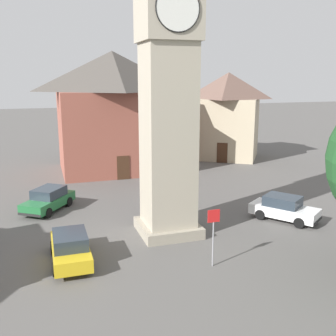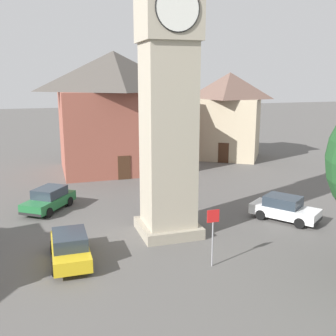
{
  "view_description": "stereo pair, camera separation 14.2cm",
  "coord_description": "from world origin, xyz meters",
  "px_view_note": "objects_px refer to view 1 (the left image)",
  "views": [
    {
      "loc": [
        -6.75,
        -20.51,
        8.77
      ],
      "look_at": [
        0.0,
        0.0,
        3.82
      ],
      "focal_mm": 42.67,
      "sensor_mm": 36.0,
      "label": 1
    },
    {
      "loc": [
        -6.62,
        -20.55,
        8.77
      ],
      "look_at": [
        0.0,
        0.0,
        3.82
      ],
      "focal_mm": 42.67,
      "sensor_mm": 36.0,
      "label": 2
    }
  ],
  "objects_px": {
    "car_silver_kerb": "(70,247)",
    "building_shop_left": "(114,111)",
    "car_blue_kerb": "(48,199)",
    "car_red_corner": "(284,208)",
    "clock_tower": "(168,30)",
    "road_sign": "(213,228)",
    "building_corner_back": "(228,115)"
  },
  "relations": [
    {
      "from": "car_silver_kerb",
      "to": "building_shop_left",
      "type": "xyz_separation_m",
      "value": [
        5.8,
        18.9,
        4.89
      ]
    },
    {
      "from": "car_blue_kerb",
      "to": "car_red_corner",
      "type": "bearing_deg",
      "value": -25.11
    },
    {
      "from": "car_silver_kerb",
      "to": "car_red_corner",
      "type": "height_order",
      "value": "same"
    },
    {
      "from": "clock_tower",
      "to": "car_blue_kerb",
      "type": "distance_m",
      "value": 13.69
    },
    {
      "from": "car_blue_kerb",
      "to": "car_silver_kerb",
      "type": "bearing_deg",
      "value": -84.96
    },
    {
      "from": "building_shop_left",
      "to": "road_sign",
      "type": "height_order",
      "value": "building_shop_left"
    },
    {
      "from": "building_shop_left",
      "to": "road_sign",
      "type": "relative_size",
      "value": 3.95
    },
    {
      "from": "clock_tower",
      "to": "building_corner_back",
      "type": "relative_size",
      "value": 2.07
    },
    {
      "from": "clock_tower",
      "to": "car_red_corner",
      "type": "relative_size",
      "value": 4.4
    },
    {
      "from": "building_shop_left",
      "to": "car_blue_kerb",
      "type": "bearing_deg",
      "value": -121.8
    },
    {
      "from": "clock_tower",
      "to": "car_blue_kerb",
      "type": "relative_size",
      "value": 4.41
    },
    {
      "from": "clock_tower",
      "to": "car_silver_kerb",
      "type": "relative_size",
      "value": 4.61
    },
    {
      "from": "car_blue_kerb",
      "to": "building_corner_back",
      "type": "distance_m",
      "value": 23.57
    },
    {
      "from": "car_blue_kerb",
      "to": "building_shop_left",
      "type": "relative_size",
      "value": 0.39
    },
    {
      "from": "building_shop_left",
      "to": "clock_tower",
      "type": "bearing_deg",
      "value": -90.54
    },
    {
      "from": "building_corner_back",
      "to": "car_blue_kerb",
      "type": "bearing_deg",
      "value": -146.87
    },
    {
      "from": "car_silver_kerb",
      "to": "building_corner_back",
      "type": "xyz_separation_m",
      "value": [
        18.72,
        21.06,
        3.95
      ]
    },
    {
      "from": "clock_tower",
      "to": "building_shop_left",
      "type": "relative_size",
      "value": 1.73
    },
    {
      "from": "clock_tower",
      "to": "building_shop_left",
      "type": "height_order",
      "value": "clock_tower"
    },
    {
      "from": "clock_tower",
      "to": "car_blue_kerb",
      "type": "xyz_separation_m",
      "value": [
        -6.38,
        6.25,
        -10.38
      ]
    },
    {
      "from": "building_corner_back",
      "to": "road_sign",
      "type": "distance_m",
      "value": 26.76
    },
    {
      "from": "car_red_corner",
      "to": "road_sign",
      "type": "relative_size",
      "value": 1.55
    },
    {
      "from": "car_blue_kerb",
      "to": "road_sign",
      "type": "height_order",
      "value": "road_sign"
    },
    {
      "from": "car_blue_kerb",
      "to": "building_shop_left",
      "type": "height_order",
      "value": "building_shop_left"
    },
    {
      "from": "car_blue_kerb",
      "to": "road_sign",
      "type": "distance_m",
      "value": 13.02
    },
    {
      "from": "car_blue_kerb",
      "to": "road_sign",
      "type": "xyz_separation_m",
      "value": [
        7.08,
        -10.86,
        1.14
      ]
    },
    {
      "from": "car_silver_kerb",
      "to": "road_sign",
      "type": "distance_m",
      "value": 6.92
    },
    {
      "from": "car_silver_kerb",
      "to": "building_corner_back",
      "type": "distance_m",
      "value": 28.45
    },
    {
      "from": "building_shop_left",
      "to": "building_corner_back",
      "type": "xyz_separation_m",
      "value": [
        12.92,
        2.16,
        -0.94
      ]
    },
    {
      "from": "clock_tower",
      "to": "car_red_corner",
      "type": "height_order",
      "value": "clock_tower"
    },
    {
      "from": "clock_tower",
      "to": "road_sign",
      "type": "height_order",
      "value": "clock_tower"
    },
    {
      "from": "car_silver_kerb",
      "to": "car_red_corner",
      "type": "xyz_separation_m",
      "value": [
        13.17,
        1.84,
        0.0
      ]
    }
  ]
}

